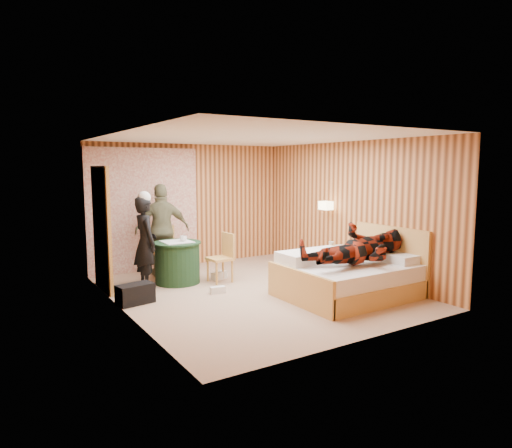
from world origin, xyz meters
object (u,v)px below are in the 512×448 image
chair_far (164,247)px  round_table (177,262)px  man_at_table (162,230)px  man_on_bed (360,238)px  wall_lamp (326,205)px  woman_standing (145,243)px  duffel_bag (135,294)px  bed (347,277)px  nightstand (335,261)px  chair_near (223,254)px

chair_far → round_table: bearing=-80.3°
man_at_table → man_on_bed: 3.71m
wall_lamp → round_table: (-2.75, 0.74, -0.93)m
round_table → man_on_bed: 3.19m
chair_far → woman_standing: bearing=-118.0°
woman_standing → man_at_table: man_at_table is taller
round_table → chair_far: (0.02, 0.66, 0.17)m
duffel_bag → man_on_bed: 3.49m
bed → nightstand: size_ratio=3.53×
nightstand → chair_far: (-2.69, 1.75, 0.26)m
round_table → wall_lamp: bearing=-15.0°
man_at_table → man_on_bed: man_on_bed is taller
bed → woman_standing: 3.35m
round_table → chair_far: chair_far is taller
round_table → woman_standing: woman_standing is taller
chair_far → man_at_table: bearing=124.6°
nightstand → woman_standing: 3.49m
woman_standing → man_on_bed: size_ratio=0.88×
chair_near → woman_standing: woman_standing is taller
round_table → man_on_bed: size_ratio=0.47×
wall_lamp → duffel_bag: 3.95m
wall_lamp → duffel_bag: (-3.77, -0.10, -1.15)m
bed → chair_near: bearing=123.1°
round_table → chair_near: bearing=-24.6°
wall_lamp → woman_standing: bearing=169.0°
nightstand → man_on_bed: size_ratio=0.32×
wall_lamp → nightstand: bearing=-97.0°
wall_lamp → man_at_table: man_at_table is taller
nightstand → round_table: bearing=158.1°
wall_lamp → man_on_bed: (-0.77, -1.70, -0.34)m
nightstand → chair_near: 2.12m
chair_far → woman_standing: woman_standing is taller
chair_far → duffel_bag: (-1.04, -1.50, -0.39)m
wall_lamp → man_at_table: bearing=152.4°
wall_lamp → nightstand: wall_lamp is taller
bed → nightstand: 1.35m
round_table → man_on_bed: man_on_bed is taller
bed → chair_far: 3.47m
duffel_bag → woman_standing: bearing=50.2°
chair_far → man_at_table: man_at_table is taller
chair_near → man_at_table: man_at_table is taller
chair_near → man_on_bed: 2.48m
duffel_bag → man_at_table: 1.97m
chair_near → man_on_bed: size_ratio=0.49×
bed → chair_far: size_ratio=2.13×
nightstand → woman_standing: woman_standing is taller
woman_standing → man_at_table: 0.99m
man_on_bed → round_table: bearing=129.1°
duffel_bag → chair_near: bearing=5.7°
man_at_table → man_on_bed: bearing=132.8°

